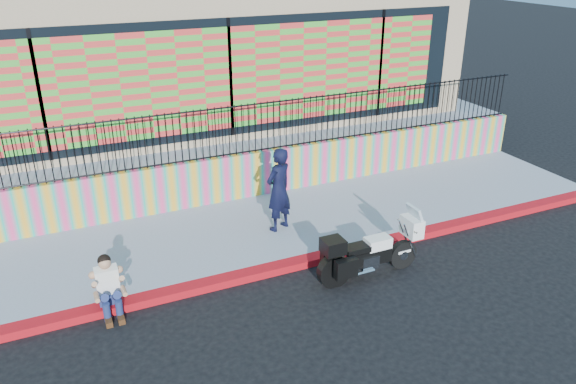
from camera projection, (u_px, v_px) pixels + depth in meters
ground at (305, 265)px, 11.05m from camera, size 90.00×90.00×0.00m
red_curb at (305, 261)px, 11.02m from camera, size 16.00×0.30×0.15m
sidewalk at (272, 226)px, 12.39m from camera, size 16.00×3.00×0.15m
mural_wall at (246, 175)px, 13.47m from camera, size 16.00×0.20×1.10m
metal_fence at (245, 129)px, 13.00m from camera, size 15.80×0.04×1.20m
elevated_platform at (190, 122)px, 17.74m from camera, size 16.00×10.00×1.25m
storefront_building at (185, 38)px, 16.49m from camera, size 14.00×8.06×4.00m
police_motorcycle at (368, 252)px, 10.44m from camera, size 2.08×0.69×1.30m
police_officer at (279, 190)px, 11.76m from camera, size 0.79×0.67×1.83m
seated_man at (109, 292)px, 9.39m from camera, size 0.54×0.71×1.06m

